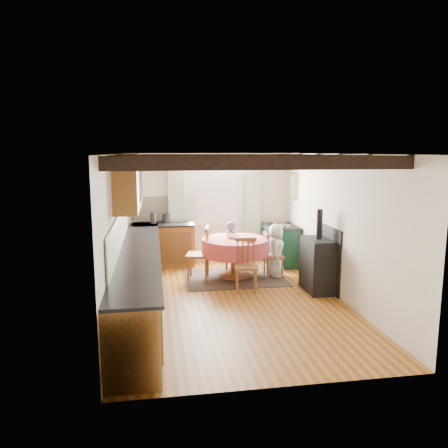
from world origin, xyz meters
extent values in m
cube|color=#AB6920|center=(0.00, 0.00, 0.00)|extent=(3.60, 5.50, 0.00)
cube|color=white|center=(0.00, 0.00, 2.40)|extent=(3.60, 5.50, 0.00)
cube|color=silver|center=(0.00, 2.75, 1.20)|extent=(3.60, 0.00, 2.40)
cube|color=silver|center=(0.00, -2.75, 1.20)|extent=(3.60, 0.00, 2.40)
cube|color=silver|center=(-1.80, 0.00, 1.20)|extent=(0.00, 5.50, 2.40)
cube|color=silver|center=(1.80, 0.00, 1.20)|extent=(0.00, 5.50, 2.40)
cube|color=black|center=(0.00, -2.00, 2.31)|extent=(3.60, 0.16, 0.16)
cube|color=black|center=(0.00, -1.00, 2.31)|extent=(3.60, 0.16, 0.16)
cube|color=black|center=(0.00, 0.00, 2.31)|extent=(3.60, 0.16, 0.16)
cube|color=black|center=(0.00, 1.00, 2.31)|extent=(3.60, 0.16, 0.16)
cube|color=black|center=(0.00, 2.00, 2.31)|extent=(3.60, 0.16, 0.16)
cube|color=beige|center=(-1.78, 0.30, 1.20)|extent=(0.02, 4.50, 0.55)
cube|color=beige|center=(-1.00, 2.73, 1.20)|extent=(1.40, 0.02, 0.55)
cube|color=#A4682B|center=(-1.50, 0.00, 0.44)|extent=(0.60, 5.30, 0.88)
cube|color=#A4682B|center=(-1.05, 2.45, 0.44)|extent=(1.30, 0.60, 0.88)
cube|color=black|center=(-1.48, 0.00, 0.90)|extent=(0.64, 5.30, 0.04)
cube|color=black|center=(-1.05, 2.43, 0.90)|extent=(1.30, 0.64, 0.04)
cube|color=#A4682B|center=(-1.63, 1.20, 1.95)|extent=(0.34, 1.80, 0.90)
cube|color=#A4682B|center=(-1.63, -0.30, 1.90)|extent=(0.34, 0.90, 0.70)
cube|color=white|center=(0.10, 2.73, 1.60)|extent=(1.34, 0.03, 1.54)
cube|color=white|center=(0.10, 2.74, 1.60)|extent=(1.20, 0.01, 1.40)
cube|color=#B2BC9C|center=(-0.75, 2.65, 1.10)|extent=(0.35, 0.10, 2.10)
cube|color=#B2BC9C|center=(0.95, 2.65, 1.10)|extent=(0.35, 0.10, 2.10)
cylinder|color=black|center=(0.10, 2.65, 2.20)|extent=(2.00, 0.03, 0.03)
cube|color=gold|center=(1.77, 2.30, 1.70)|extent=(0.04, 0.50, 0.60)
cylinder|color=silver|center=(1.05, 2.72, 1.70)|extent=(0.30, 0.02, 0.30)
cube|color=brown|center=(0.29, 1.27, 0.01)|extent=(1.91, 1.49, 0.01)
imported|color=#3F4553|center=(0.31, 1.92, 0.51)|extent=(0.38, 0.27, 1.01)
imported|color=silver|center=(1.11, 1.24, 0.52)|extent=(0.48, 0.59, 1.05)
imported|color=silver|center=(0.50, 0.95, 0.80)|extent=(0.26, 0.26, 0.05)
imported|color=silver|center=(0.28, 1.30, 0.81)|extent=(0.23, 0.23, 0.06)
imported|color=silver|center=(0.19, 1.36, 0.82)|extent=(0.14, 0.14, 0.09)
cylinder|color=#262628|center=(-1.26, 2.48, 1.04)|extent=(0.14, 0.14, 0.24)
cylinder|color=#262628|center=(-0.98, 2.57, 1.01)|extent=(0.17, 0.17, 0.19)
camera|label=1|loc=(-1.24, -6.81, 2.43)|focal=34.87mm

